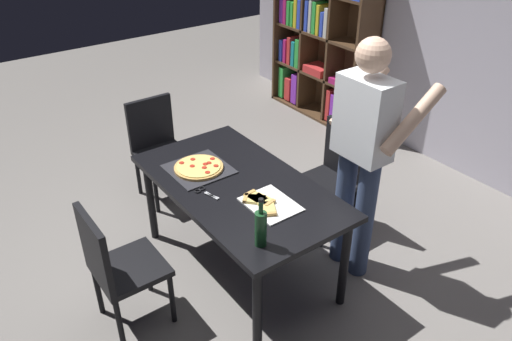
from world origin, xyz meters
TOP-DOWN VIEW (x-y plane):
  - ground_plane at (0.00, 0.00)m, footprint 12.00×12.00m
  - back_wall at (0.00, 2.60)m, footprint 6.40×0.10m
  - dining_table at (0.00, 0.00)m, footprint 1.58×0.88m
  - chair_near_camera at (-0.00, -0.92)m, footprint 0.42×0.42m
  - chair_far_side at (0.00, 0.92)m, footprint 0.42×0.42m
  - chair_left_end at (-1.28, 0.00)m, footprint 0.42×0.42m
  - bookshelf at (-1.79, 2.38)m, footprint 1.40×0.35m
  - person_serving_pizza at (0.45, 0.70)m, footprint 0.55×0.54m
  - pepperoni_pizza_on_tray at (-0.32, -0.13)m, footprint 0.41×0.41m
  - pizza_slices_on_towel at (0.31, -0.00)m, footprint 0.36×0.28m
  - wine_bottle at (0.61, -0.26)m, footprint 0.07×0.07m
  - kitchen_scissors at (-0.04, -0.25)m, footprint 0.20×0.10m

SIDE VIEW (x-z plane):
  - ground_plane at x=0.00m, z-range 0.00..0.00m
  - chair_near_camera at x=0.00m, z-range 0.06..0.96m
  - chair_far_side at x=0.00m, z-range 0.06..0.96m
  - chair_left_end at x=-1.28m, z-range 0.06..0.96m
  - dining_table at x=0.00m, z-range 0.30..1.05m
  - kitchen_scissors at x=-0.04m, z-range 0.75..0.76m
  - pizza_slices_on_towel at x=0.31m, z-range 0.75..0.78m
  - pepperoni_pizza_on_tray at x=-0.32m, z-range 0.75..0.78m
  - wine_bottle at x=0.61m, z-range 0.71..1.03m
  - bookshelf at x=-1.79m, z-range -0.04..1.91m
  - person_serving_pizza at x=0.45m, z-range 0.12..1.87m
  - back_wall at x=0.00m, z-range 0.00..2.80m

